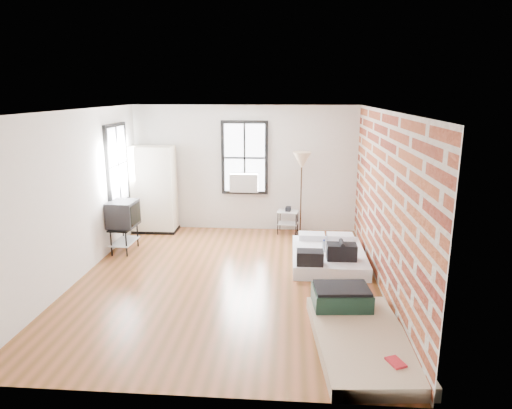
# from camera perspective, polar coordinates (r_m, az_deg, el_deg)

# --- Properties ---
(ground) EXTENTS (6.00, 6.00, 0.00)m
(ground) POSITION_cam_1_polar(r_m,az_deg,el_deg) (7.77, -3.61, -9.45)
(ground) COLOR brown
(ground) RESTS_ON ground
(room_shell) EXTENTS (5.02, 6.02, 2.80)m
(room_shell) POSITION_cam_1_polar(r_m,az_deg,el_deg) (7.58, -1.70, 3.73)
(room_shell) COLOR silver
(room_shell) RESTS_ON ground
(mattress_main) EXTENTS (1.31, 1.77, 0.57)m
(mattress_main) POSITION_cam_1_polar(r_m,az_deg,el_deg) (8.54, 9.01, -6.28)
(mattress_main) COLOR white
(mattress_main) RESTS_ON ground
(mattress_bare) EXTENTS (1.30, 2.22, 0.46)m
(mattress_bare) POSITION_cam_1_polar(r_m,az_deg,el_deg) (6.16, 12.47, -14.98)
(mattress_bare) COLOR #C3AB8D
(mattress_bare) RESTS_ON ground
(wardrobe) EXTENTS (0.98, 0.57, 1.92)m
(wardrobe) POSITION_cam_1_polar(r_m,az_deg,el_deg) (10.39, -12.63, 1.82)
(wardrobe) COLOR black
(wardrobe) RESTS_ON ground
(side_table) EXTENTS (0.50, 0.42, 0.60)m
(side_table) POSITION_cam_1_polar(r_m,az_deg,el_deg) (10.14, 4.02, -1.41)
(side_table) COLOR black
(side_table) RESTS_ON ground
(floor_lamp) EXTENTS (0.39, 0.39, 1.83)m
(floor_lamp) POSITION_cam_1_polar(r_m,az_deg,el_deg) (9.83, 5.74, 5.05)
(floor_lamp) COLOR black
(floor_lamp) RESTS_ON ground
(tv_stand) EXTENTS (0.53, 0.73, 1.02)m
(tv_stand) POSITION_cam_1_polar(r_m,az_deg,el_deg) (9.26, -16.25, -1.34)
(tv_stand) COLOR black
(tv_stand) RESTS_ON ground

